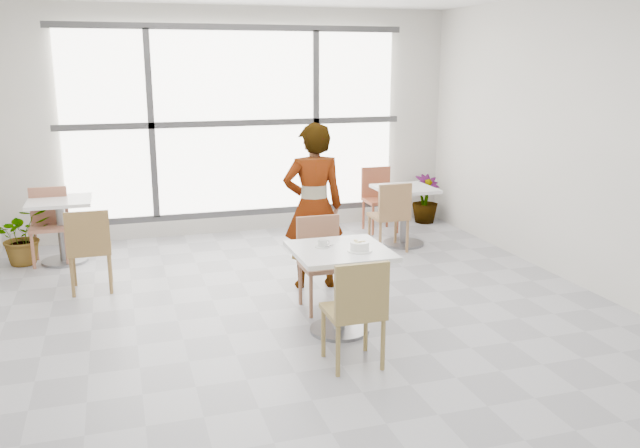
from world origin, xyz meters
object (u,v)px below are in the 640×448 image
object	(u,v)px
person	(313,206)
plant_left	(23,236)
chair_near	(357,306)
bg_chair_right_far	(378,195)
bg_chair_left_near	(89,245)
oatmeal_bowl	(360,246)
bg_table_left	(61,222)
bg_chair_right_near	(391,212)
bg_table_right	(404,208)
bg_chair_left_far	(49,220)
main_table	(340,274)
chair_far	(321,256)
coffee_cup	(323,244)
plant_right	(425,199)

from	to	relation	value
person	plant_left	xyz separation A→B (m)	(-2.98, 1.75, -0.52)
chair_near	bg_chair_right_far	world-z (taller)	same
bg_chair_left_near	person	bearing A→B (deg)	167.62
oatmeal_bowl	bg_chair_right_far	world-z (taller)	bg_chair_right_far
bg_table_left	bg_chair_left_near	size ratio (longest dim) A/B	0.86
bg_chair_left_near	bg_chair_right_near	size ratio (longest dim) A/B	1.00
bg_table_right	bg_chair_left_far	size ratio (longest dim) A/B	0.86
oatmeal_bowl	person	bearing A→B (deg)	90.11
main_table	bg_table_right	distance (m)	2.95
person	plant_left	world-z (taller)	person
chair_far	person	xyz separation A→B (m)	(0.10, 0.58, 0.35)
chair_near	bg_table_left	bearing A→B (deg)	-57.27
bg_table_left	bg_chair_left_near	distance (m)	1.24
chair_far	person	bearing A→B (deg)	80.41
main_table	bg_chair_right_far	distance (m)	3.64
chair_far	bg_chair_left_far	bearing A→B (deg)	137.77
chair_near	chair_far	world-z (taller)	same
bg_chair_left_far	bg_chair_right_far	xyz separation A→B (m)	(4.24, 0.25, 0.00)
chair_far	bg_chair_left_near	xyz separation A→B (m)	(-2.11, 1.07, 0.00)
oatmeal_bowl	bg_chair_left_near	world-z (taller)	bg_chair_left_near
oatmeal_bowl	bg_chair_left_far	bearing A→B (deg)	130.93
bg_table_right	bg_chair_right_far	distance (m)	0.82
bg_chair_right_far	bg_chair_left_near	bearing A→B (deg)	-157.87
main_table	oatmeal_bowl	distance (m)	0.32
bg_table_right	bg_chair_left_near	bearing A→B (deg)	-169.35
bg_table_left	bg_chair_left_far	bearing A→B (deg)	147.65
chair_far	plant_left	bearing A→B (deg)	141.05
chair_near	chair_far	xyz separation A→B (m)	(0.14, 1.34, 0.00)
chair_near	bg_chair_left_near	bearing A→B (deg)	-50.58
coffee_cup	bg_chair_left_near	world-z (taller)	bg_chair_left_near
bg_chair_right_near	plant_left	distance (m)	4.34
chair_near	person	distance (m)	1.96
plant_right	plant_left	bearing A→B (deg)	-175.10
chair_near	bg_table_right	bearing A→B (deg)	-120.15
chair_near	chair_far	bearing A→B (deg)	-95.96
bg_chair_right_far	coffee_cup	bearing A→B (deg)	-119.89
chair_near	oatmeal_bowl	bearing A→B (deg)	-112.36
coffee_cup	bg_chair_left_far	distance (m)	3.79
bg_chair_right_far	main_table	bearing A→B (deg)	-117.48
bg_table_right	plant_right	xyz separation A→B (m)	(0.80, 1.01, -0.14)
coffee_cup	plant_right	size ratio (longest dim) A/B	0.23
main_table	person	bearing A→B (deg)	83.94
chair_near	bg_chair_right_far	size ratio (longest dim) A/B	1.00
coffee_cup	person	size ratio (longest dim) A/B	0.09
bg_chair_left_near	coffee_cup	bearing A→B (deg)	140.58
bg_table_right	bg_chair_left_near	distance (m)	3.85
main_table	plant_left	xyz separation A→B (m)	(-2.85, 2.96, -0.19)
chair_far	bg_table_right	distance (m)	2.44
main_table	person	world-z (taller)	person
bg_chair_right_near	bg_chair_right_far	xyz separation A→B (m)	(0.27, 1.07, 0.00)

